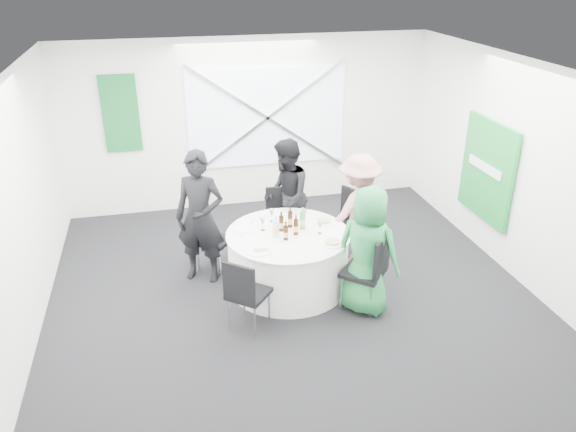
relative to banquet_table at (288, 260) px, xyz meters
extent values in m
plane|color=black|center=(0.00, -0.20, -0.38)|extent=(6.00, 6.00, 0.00)
plane|color=white|center=(0.00, -0.20, 2.42)|extent=(6.00, 6.00, 0.00)
plane|color=white|center=(0.00, 2.80, 1.02)|extent=(6.00, 0.00, 6.00)
plane|color=white|center=(0.00, -3.20, 1.02)|extent=(6.00, 0.00, 6.00)
plane|color=white|center=(-3.00, -0.20, 1.02)|extent=(0.00, 6.00, 6.00)
plane|color=white|center=(3.00, -0.20, 1.02)|extent=(0.00, 6.00, 6.00)
cube|color=white|center=(0.30, 2.76, 1.12)|extent=(2.60, 0.03, 1.60)
cube|color=silver|center=(0.30, 2.72, 1.12)|extent=(2.63, 0.05, 1.84)
cube|color=silver|center=(0.30, 2.72, 1.12)|extent=(2.63, 0.05, 1.84)
cube|color=#136024|center=(-2.00, 2.75, 1.32)|extent=(0.55, 0.04, 1.20)
cube|color=#1A8F34|center=(2.94, 0.40, 0.82)|extent=(0.05, 1.20, 1.40)
cylinder|color=white|center=(0.00, 0.00, -0.01)|extent=(1.52, 1.52, 0.74)
cylinder|color=white|center=(0.00, 0.00, 0.37)|extent=(1.56, 1.56, 0.02)
cube|color=black|center=(0.12, 0.92, 0.07)|extent=(0.47, 0.47, 0.05)
cube|color=black|center=(0.14, 1.12, 0.32)|extent=(0.40, 0.09, 0.45)
cylinder|color=silver|center=(0.31, 1.07, -0.16)|extent=(0.02, 0.02, 0.43)
cylinder|color=silver|center=(-0.03, 1.11, -0.16)|extent=(0.02, 0.02, 0.43)
cylinder|color=silver|center=(0.27, 0.73, -0.16)|extent=(0.02, 0.02, 0.43)
cylinder|color=silver|center=(-0.07, 0.78, -0.16)|extent=(0.02, 0.02, 0.43)
cube|color=black|center=(-0.87, 0.64, 0.05)|extent=(0.56, 0.56, 0.05)
cube|color=black|center=(-1.02, 0.76, 0.29)|extent=(0.26, 0.33, 0.43)
cylinder|color=silver|center=(-0.90, 0.87, -0.17)|extent=(0.02, 0.02, 0.41)
cylinder|color=silver|center=(-1.09, 0.61, -0.17)|extent=(0.02, 0.02, 0.41)
cylinder|color=silver|center=(-0.64, 0.68, -0.17)|extent=(0.02, 0.02, 0.41)
cylinder|color=silver|center=(-0.83, 0.42, -0.17)|extent=(0.02, 0.02, 0.41)
cube|color=black|center=(0.87, 0.47, 0.12)|extent=(0.63, 0.63, 0.06)
cube|color=black|center=(1.06, 0.57, 0.39)|extent=(0.25, 0.41, 0.50)
cylinder|color=silver|center=(1.12, 0.39, -0.14)|extent=(0.02, 0.02, 0.47)
cylinder|color=silver|center=(0.95, 0.72, -0.14)|extent=(0.02, 0.02, 0.47)
cylinder|color=silver|center=(0.79, 0.21, -0.14)|extent=(0.02, 0.02, 0.47)
cylinder|color=silver|center=(0.62, 0.54, -0.14)|extent=(0.02, 0.02, 0.47)
cube|color=black|center=(0.76, -0.69, 0.11)|extent=(0.65, 0.65, 0.05)
cube|color=black|center=(0.92, -0.83, 0.38)|extent=(0.33, 0.35, 0.49)
cylinder|color=silver|center=(0.77, -0.95, -0.15)|extent=(0.02, 0.02, 0.47)
cylinder|color=silver|center=(1.02, -0.67, -0.15)|extent=(0.02, 0.02, 0.47)
cylinder|color=silver|center=(0.50, -0.70, -0.15)|extent=(0.02, 0.02, 0.47)
cylinder|color=silver|center=(0.74, -0.42, -0.15)|extent=(0.02, 0.02, 0.47)
cube|color=black|center=(-0.64, -0.76, 0.07)|extent=(0.59, 0.59, 0.05)
cube|color=black|center=(-0.76, -0.91, 0.31)|extent=(0.33, 0.28, 0.45)
cylinder|color=silver|center=(-0.87, -0.78, -0.17)|extent=(0.02, 0.02, 0.43)
cylinder|color=silver|center=(-0.62, -1.00, -0.17)|extent=(0.02, 0.02, 0.43)
cylinder|color=silver|center=(-0.66, -0.53, -0.17)|extent=(0.02, 0.02, 0.43)
cylinder|color=silver|center=(-0.40, -0.74, -0.17)|extent=(0.02, 0.02, 0.43)
imported|color=black|center=(-1.04, 0.46, 0.50)|extent=(0.76, 0.65, 1.76)
imported|color=black|center=(0.21, 0.99, 0.45)|extent=(0.59, 0.88, 1.65)
imported|color=tan|center=(1.06, 0.37, 0.41)|extent=(1.13, 0.79, 1.59)
imported|color=#248542|center=(0.78, -0.72, 0.42)|extent=(0.91, 0.90, 1.59)
cylinder|color=white|center=(0.08, 0.56, 0.39)|extent=(0.28, 0.28, 0.01)
cylinder|color=white|center=(-0.52, 0.24, 0.39)|extent=(0.27, 0.27, 0.01)
cylinder|color=white|center=(0.53, 0.20, 0.39)|extent=(0.26, 0.26, 0.01)
cylinder|color=#84A558|center=(0.53, 0.20, 0.41)|extent=(0.17, 0.17, 0.02)
cylinder|color=white|center=(0.46, -0.40, 0.39)|extent=(0.28, 0.28, 0.01)
cylinder|color=#84A558|center=(0.46, -0.40, 0.41)|extent=(0.18, 0.18, 0.02)
cylinder|color=white|center=(-0.44, -0.37, 0.39)|extent=(0.29, 0.29, 0.01)
cube|color=white|center=(-0.42, -0.36, 0.42)|extent=(0.17, 0.12, 0.05)
cylinder|color=#351A09|center=(-0.07, 0.09, 0.48)|extent=(0.06, 0.06, 0.20)
cylinder|color=#351A09|center=(-0.07, 0.09, 0.61)|extent=(0.02, 0.02, 0.06)
cylinder|color=tan|center=(-0.07, 0.09, 0.46)|extent=(0.06, 0.06, 0.07)
cylinder|color=#351A09|center=(0.07, 0.17, 0.49)|extent=(0.06, 0.06, 0.21)
cylinder|color=#351A09|center=(0.07, 0.17, 0.62)|extent=(0.02, 0.02, 0.06)
cylinder|color=tan|center=(0.07, 0.17, 0.46)|extent=(0.06, 0.06, 0.07)
cylinder|color=#351A09|center=(0.09, -0.05, 0.48)|extent=(0.06, 0.06, 0.20)
cylinder|color=#351A09|center=(0.09, -0.05, 0.61)|extent=(0.02, 0.02, 0.06)
cylinder|color=tan|center=(0.09, -0.05, 0.46)|extent=(0.06, 0.06, 0.07)
cylinder|color=#351A09|center=(-0.07, -0.16, 0.47)|extent=(0.06, 0.06, 0.18)
cylinder|color=#351A09|center=(-0.07, -0.16, 0.59)|extent=(0.02, 0.02, 0.06)
cylinder|color=tan|center=(-0.07, -0.16, 0.45)|extent=(0.06, 0.06, 0.06)
cylinder|color=green|center=(0.21, 0.09, 0.49)|extent=(0.08, 0.08, 0.23)
cylinder|color=green|center=(0.21, 0.09, 0.64)|extent=(0.03, 0.03, 0.06)
cylinder|color=tan|center=(0.21, 0.09, 0.47)|extent=(0.08, 0.08, 0.08)
cylinder|color=silver|center=(-0.17, -0.04, 0.48)|extent=(0.08, 0.08, 0.21)
cylinder|color=silver|center=(-0.17, -0.04, 0.62)|extent=(0.03, 0.03, 0.06)
cylinder|color=tan|center=(-0.17, -0.04, 0.46)|extent=(0.08, 0.08, 0.07)
cylinder|color=white|center=(-0.29, 0.16, 0.38)|extent=(0.06, 0.06, 0.00)
cylinder|color=white|center=(-0.29, 0.16, 0.43)|extent=(0.01, 0.01, 0.10)
cone|color=white|center=(-0.29, 0.16, 0.51)|extent=(0.07, 0.07, 0.08)
cylinder|color=white|center=(-0.13, 0.39, 0.38)|extent=(0.06, 0.06, 0.00)
cylinder|color=white|center=(-0.13, 0.39, 0.43)|extent=(0.01, 0.01, 0.10)
cone|color=white|center=(-0.13, 0.39, 0.51)|extent=(0.07, 0.07, 0.08)
cylinder|color=white|center=(0.28, 0.28, 0.38)|extent=(0.06, 0.06, 0.00)
cylinder|color=white|center=(0.28, 0.28, 0.43)|extent=(0.01, 0.01, 0.10)
cone|color=white|center=(0.28, 0.28, 0.51)|extent=(0.07, 0.07, 0.08)
cylinder|color=white|center=(0.39, -0.09, 0.38)|extent=(0.06, 0.06, 0.00)
cylinder|color=white|center=(0.39, -0.09, 0.43)|extent=(0.01, 0.01, 0.10)
cone|color=white|center=(0.39, -0.09, 0.51)|extent=(0.07, 0.07, 0.08)
cube|color=silver|center=(0.21, 0.54, 0.38)|extent=(0.15, 0.03, 0.01)
cube|color=silver|center=(-0.19, 0.54, 0.38)|extent=(0.15, 0.02, 0.01)
cube|color=silver|center=(-0.37, 0.44, 0.38)|extent=(0.09, 0.13, 0.01)
cube|color=silver|center=(-0.57, 0.10, 0.38)|extent=(0.08, 0.14, 0.01)
cube|color=silver|center=(-0.51, -0.27, 0.38)|extent=(0.12, 0.12, 0.01)
cube|color=silver|center=(-0.34, -0.46, 0.38)|extent=(0.10, 0.13, 0.01)
camera|label=1|loc=(-1.44, -6.10, 3.55)|focal=35.00mm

